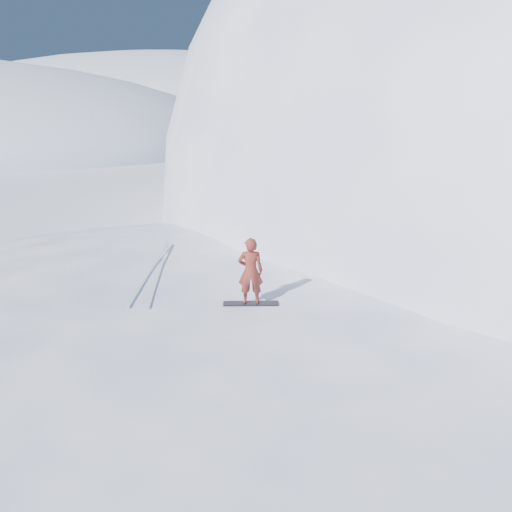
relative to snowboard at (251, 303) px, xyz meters
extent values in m
plane|color=white|center=(-1.82, -2.02, -2.41)|extent=(400.00, 400.00, 0.00)
ellipsoid|color=white|center=(-0.82, 0.98, -2.41)|extent=(36.00, 28.00, 4.80)
ellipsoid|color=white|center=(8.18, 17.98, -2.41)|extent=(28.00, 24.00, 18.00)
ellipsoid|color=white|center=(-41.82, 107.98, -2.41)|extent=(140.00, 90.00, 36.00)
ellipsoid|color=white|center=(-3.82, 3.98, -2.41)|extent=(7.00, 6.30, 1.00)
ellipsoid|color=white|center=(5.18, 1.98, -2.41)|extent=(4.00, 3.60, 0.60)
cube|color=black|center=(0.00, 0.00, 0.00)|extent=(1.61, 0.57, 0.03)
imported|color=maroon|center=(0.00, 0.00, 0.99)|extent=(0.78, 0.58, 1.95)
cube|color=silver|center=(-3.82, 2.17, 0.01)|extent=(0.94, 5.94, 0.04)
cube|color=silver|center=(-3.51, 2.17, 0.01)|extent=(1.48, 5.84, 0.04)
camera|label=1|loc=(1.97, -11.69, 5.68)|focal=32.00mm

